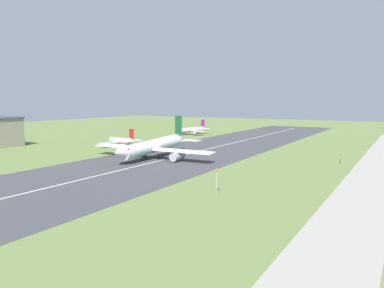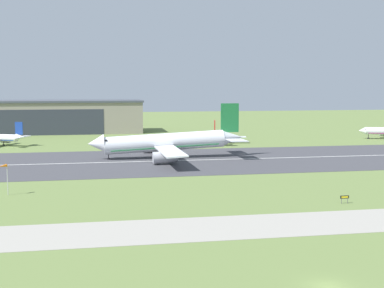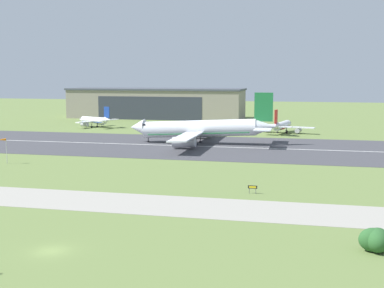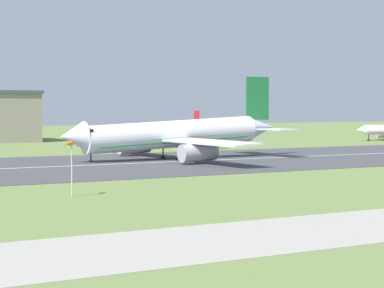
# 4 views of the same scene
# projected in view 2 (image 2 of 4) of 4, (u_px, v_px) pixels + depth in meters

# --- Properties ---
(ground_plane) EXTENTS (651.29, 651.29, 0.00)m
(ground_plane) POSITION_uv_depth(u_px,v_px,m) (222.00, 195.00, 107.24)
(ground_plane) COLOR olive
(runway_strip) EXTENTS (411.29, 53.42, 0.06)m
(runway_strip) POSITION_uv_depth(u_px,v_px,m) (182.00, 161.00, 155.67)
(runway_strip) COLOR #3D3D42
(runway_strip) RESTS_ON ground_plane
(runway_centreline) EXTENTS (370.16, 0.70, 0.01)m
(runway_centreline) POSITION_uv_depth(u_px,v_px,m) (182.00, 160.00, 155.67)
(runway_centreline) COLOR silver
(runway_centreline) RESTS_ON runway_strip
(taxiway_road) EXTENTS (308.47, 13.80, 0.05)m
(taxiway_road) POSITION_uv_depth(u_px,v_px,m) (258.00, 226.00, 83.99)
(taxiway_road) COLOR gray
(taxiway_road) RESTS_ON ground_plane
(hangar_building) EXTENTS (87.72, 25.13, 14.91)m
(hangar_building) POSITION_uv_depth(u_px,v_px,m) (45.00, 117.00, 243.31)
(hangar_building) COLOR gray
(hangar_building) RESTS_ON ground_plane
(airplane_landing) EXTENTS (47.23, 54.54, 16.35)m
(airplane_landing) POSITION_uv_depth(u_px,v_px,m) (166.00, 143.00, 160.45)
(airplane_landing) COLOR silver
(airplane_landing) RESTS_ON ground_plane
(airplane_parked_west) EXTENTS (24.09, 21.97, 9.31)m
(airplane_parked_west) POSITION_uv_depth(u_px,v_px,m) (214.00, 136.00, 200.93)
(airplane_parked_west) COLOR silver
(airplane_parked_west) RESTS_ON ground_plane
(airplane_parked_centre) EXTENTS (19.09, 17.51, 8.80)m
(airplane_parked_centre) POSITION_uv_depth(u_px,v_px,m) (1.00, 138.00, 191.83)
(airplane_parked_centre) COLOR white
(airplane_parked_centre) RESTS_ON ground_plane
(windsock_pole) EXTENTS (1.68, 1.80, 6.34)m
(windsock_pole) POSITION_uv_depth(u_px,v_px,m) (3.00, 168.00, 105.99)
(windsock_pole) COLOR #B7B7BC
(windsock_pole) RESTS_ON ground_plane
(runway_sign) EXTENTS (1.72, 0.13, 1.52)m
(runway_sign) POSITION_uv_depth(u_px,v_px,m) (345.00, 198.00, 99.59)
(runway_sign) COLOR #4C4C51
(runway_sign) RESTS_ON ground_plane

